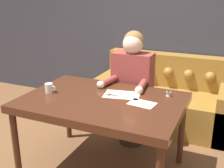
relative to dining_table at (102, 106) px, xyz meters
name	(u,v)px	position (x,y,z in m)	size (l,w,h in m)	color
wall_back	(155,20)	(-0.02, 1.75, 0.60)	(8.00, 0.06, 2.60)	#383842
dining_table	(102,106)	(0.00, 0.00, 0.00)	(1.45, 1.00, 0.76)	#472314
couch	(164,100)	(0.27, 1.33, -0.38)	(1.74, 0.85, 0.88)	olive
person	(132,88)	(0.06, 0.62, -0.02)	(0.49, 0.55, 1.30)	#33281E
pattern_paper_main	(122,95)	(0.13, 0.16, 0.07)	(0.37, 0.28, 0.00)	beige
pattern_paper_offcut	(142,104)	(0.37, 0.03, 0.07)	(0.25, 0.19, 0.00)	beige
scissors	(114,95)	(0.07, 0.12, 0.07)	(0.25, 0.10, 0.01)	silver
mug	(49,88)	(-0.54, -0.06, 0.11)	(0.11, 0.08, 0.09)	silver
thread_spool	(168,94)	(0.54, 0.31, 0.09)	(0.04, 0.04, 0.05)	beige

